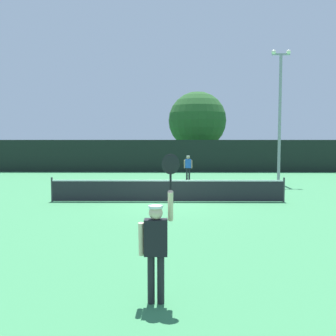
{
  "coord_description": "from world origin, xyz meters",
  "views": [
    {
      "loc": [
        0.21,
        -16.81,
        2.7
      ],
      "look_at": [
        -0.02,
        3.55,
        1.23
      ],
      "focal_mm": 41.4,
      "sensor_mm": 36.0,
      "label": 1
    }
  ],
  "objects_px": {
    "parked_car_mid": "(185,160)",
    "player_receiving": "(188,165)",
    "player_serving": "(157,239)",
    "tennis_ball": "(215,190)",
    "large_tree": "(197,121)",
    "parked_car_near": "(95,159)",
    "parked_car_far": "(230,159)",
    "light_pole": "(280,108)"
  },
  "relations": [
    {
      "from": "large_tree",
      "to": "parked_car_far",
      "type": "xyz_separation_m",
      "value": [
        3.39,
        1.13,
        -3.82
      ]
    },
    {
      "from": "tennis_ball",
      "to": "large_tree",
      "type": "xyz_separation_m",
      "value": [
        0.19,
        17.77,
        4.56
      ]
    },
    {
      "from": "light_pole",
      "to": "parked_car_far",
      "type": "bearing_deg",
      "value": 92.89
    },
    {
      "from": "light_pole",
      "to": "large_tree",
      "type": "relative_size",
      "value": 1.1
    },
    {
      "from": "player_receiving",
      "to": "tennis_ball",
      "type": "xyz_separation_m",
      "value": [
        1.21,
        -5.58,
        -0.97
      ]
    },
    {
      "from": "player_serving",
      "to": "tennis_ball",
      "type": "height_order",
      "value": "player_serving"
    },
    {
      "from": "player_serving",
      "to": "player_receiving",
      "type": "height_order",
      "value": "player_serving"
    },
    {
      "from": "light_pole",
      "to": "parked_car_mid",
      "type": "height_order",
      "value": "light_pole"
    },
    {
      "from": "large_tree",
      "to": "parked_car_near",
      "type": "xyz_separation_m",
      "value": [
        -10.3,
        0.71,
        -3.82
      ]
    },
    {
      "from": "tennis_ball",
      "to": "parked_car_near",
      "type": "xyz_separation_m",
      "value": [
        -10.11,
        18.48,
        0.74
      ]
    },
    {
      "from": "player_receiving",
      "to": "parked_car_mid",
      "type": "relative_size",
      "value": 0.37
    },
    {
      "from": "player_receiving",
      "to": "tennis_ball",
      "type": "height_order",
      "value": "player_receiving"
    },
    {
      "from": "light_pole",
      "to": "player_receiving",
      "type": "bearing_deg",
      "value": 160.27
    },
    {
      "from": "tennis_ball",
      "to": "parked_car_mid",
      "type": "relative_size",
      "value": 0.02
    },
    {
      "from": "parked_car_near",
      "to": "parked_car_far",
      "type": "distance_m",
      "value": 13.7
    },
    {
      "from": "large_tree",
      "to": "player_serving",
      "type": "bearing_deg",
      "value": -94.85
    },
    {
      "from": "tennis_ball",
      "to": "light_pole",
      "type": "bearing_deg",
      "value": 39.51
    },
    {
      "from": "player_serving",
      "to": "light_pole",
      "type": "relative_size",
      "value": 0.3
    },
    {
      "from": "player_receiving",
      "to": "parked_car_mid",
      "type": "height_order",
      "value": "parked_car_mid"
    },
    {
      "from": "player_receiving",
      "to": "parked_car_far",
      "type": "distance_m",
      "value": 14.15
    },
    {
      "from": "parked_car_mid",
      "to": "light_pole",
      "type": "bearing_deg",
      "value": -77.17
    },
    {
      "from": "large_tree",
      "to": "parked_car_far",
      "type": "distance_m",
      "value": 5.23
    },
    {
      "from": "light_pole",
      "to": "tennis_ball",
      "type": "bearing_deg",
      "value": -140.49
    },
    {
      "from": "player_serving",
      "to": "parked_car_near",
      "type": "relative_size",
      "value": 0.57
    },
    {
      "from": "tennis_ball",
      "to": "parked_car_far",
      "type": "distance_m",
      "value": 19.25
    },
    {
      "from": "player_serving",
      "to": "tennis_ball",
      "type": "xyz_separation_m",
      "value": [
        2.53,
        14.24,
        -1.05
      ]
    },
    {
      "from": "parked_car_near",
      "to": "large_tree",
      "type": "bearing_deg",
      "value": -0.09
    },
    {
      "from": "player_serving",
      "to": "parked_car_mid",
      "type": "relative_size",
      "value": 0.56
    },
    {
      "from": "large_tree",
      "to": "parked_car_mid",
      "type": "xyz_separation_m",
      "value": [
        -1.23,
        -0.21,
        -3.82
      ]
    },
    {
      "from": "player_serving",
      "to": "large_tree",
      "type": "height_order",
      "value": "large_tree"
    },
    {
      "from": "player_receiving",
      "to": "light_pole",
      "type": "relative_size",
      "value": 0.2
    },
    {
      "from": "player_serving",
      "to": "parked_car_near",
      "type": "xyz_separation_m",
      "value": [
        -7.58,
        32.72,
        -0.3
      ]
    },
    {
      "from": "player_receiving",
      "to": "tennis_ball",
      "type": "distance_m",
      "value": 5.79
    },
    {
      "from": "light_pole",
      "to": "parked_car_mid",
      "type": "xyz_separation_m",
      "value": [
        -5.39,
        13.98,
        -3.88
      ]
    },
    {
      "from": "large_tree",
      "to": "tennis_ball",
      "type": "bearing_deg",
      "value": -90.61
    },
    {
      "from": "player_serving",
      "to": "player_receiving",
      "type": "bearing_deg",
      "value": 86.18
    },
    {
      "from": "player_receiving",
      "to": "large_tree",
      "type": "relative_size",
      "value": 0.22
    },
    {
      "from": "light_pole",
      "to": "parked_car_near",
      "type": "distance_m",
      "value": 21.12
    },
    {
      "from": "tennis_ball",
      "to": "parked_car_near",
      "type": "relative_size",
      "value": 0.02
    },
    {
      "from": "parked_car_mid",
      "to": "player_receiving",
      "type": "bearing_deg",
      "value": -99.04
    },
    {
      "from": "parked_car_near",
      "to": "parked_car_far",
      "type": "xyz_separation_m",
      "value": [
        13.69,
        0.42,
        0.0
      ]
    },
    {
      "from": "parked_car_mid",
      "to": "parked_car_far",
      "type": "height_order",
      "value": "same"
    }
  ]
}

